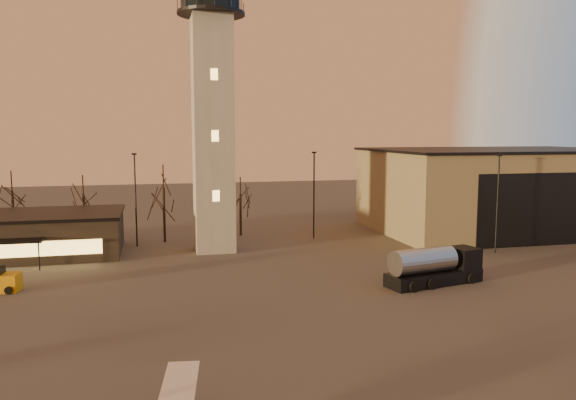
% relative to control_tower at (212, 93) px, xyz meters
% --- Properties ---
extents(ground, '(220.00, 220.00, 0.00)m').
position_rel_control_tower_xyz_m(ground, '(0.00, -30.00, -16.33)').
color(ground, '#464340').
rests_on(ground, ground).
extents(control_tower, '(6.80, 6.80, 32.60)m').
position_rel_control_tower_xyz_m(control_tower, '(0.00, 0.00, 0.00)').
color(control_tower, gray).
rests_on(control_tower, ground).
extents(hangar, '(30.60, 20.60, 10.30)m').
position_rel_control_tower_xyz_m(hangar, '(36.00, 3.98, -11.17)').
color(hangar, '#7D7052').
rests_on(hangar, ground).
extents(light_poles, '(58.50, 12.25, 10.14)m').
position_rel_control_tower_xyz_m(light_poles, '(0.50, 1.00, -10.92)').
color(light_poles, black).
rests_on(light_poles, ground).
extents(tree_row, '(37.20, 9.20, 8.80)m').
position_rel_control_tower_xyz_m(tree_row, '(-13.70, 9.16, -10.39)').
color(tree_row, black).
rests_on(tree_row, ground).
extents(fuel_truck, '(8.67, 4.11, 3.10)m').
position_rel_control_tower_xyz_m(fuel_truck, '(15.97, -17.41, -15.10)').
color(fuel_truck, black).
rests_on(fuel_truck, ground).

